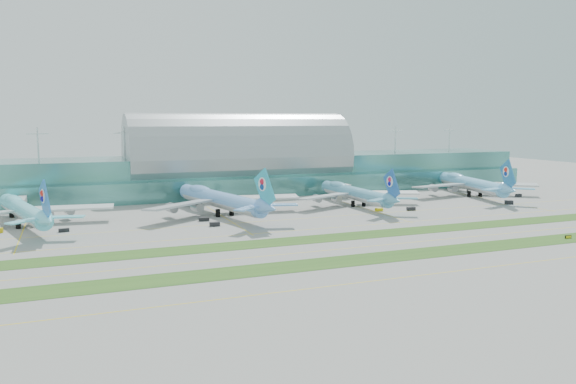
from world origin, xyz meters
name	(u,v)px	position (x,y,z in m)	size (l,w,h in m)	color
ground	(347,238)	(0.00, 0.00, 0.00)	(700.00, 700.00, 0.00)	gray
terminal	(239,166)	(0.01, 128.79, 14.23)	(340.00, 69.10, 36.00)	#3D7A75
grass_strip_near	(392,256)	(0.00, -28.00, 0.04)	(420.00, 12.00, 0.08)	#2D591E
grass_strip_far	(345,237)	(0.00, 2.00, 0.04)	(420.00, 12.00, 0.08)	#2D591E
taxiline_a	(433,274)	(0.00, -48.00, 0.01)	(420.00, 0.35, 0.01)	yellow
taxiline_b	(368,246)	(0.00, -14.00, 0.01)	(420.00, 0.35, 0.01)	yellow
taxiline_c	(325,228)	(0.00, 18.00, 0.01)	(420.00, 0.35, 0.01)	yellow
taxiline_d	(302,218)	(0.00, 40.00, 0.01)	(420.00, 0.35, 0.01)	yellow
airliner_a	(23,209)	(-103.27, 63.33, 6.33)	(63.35, 73.27, 20.52)	#6EE0F3
airliner_b	(219,198)	(-28.52, 61.25, 6.87)	(69.42, 80.03, 22.27)	#6DA8F0
airliner_c	(354,192)	(36.47, 63.54, 6.08)	(63.09, 71.49, 19.70)	#59A5C5
airliner_d	(471,183)	(109.45, 71.00, 6.67)	(67.75, 77.96, 21.62)	#6FC1F5
gse_b	(64,230)	(-89.40, 45.92, 0.62)	(3.56, 1.49, 1.25)	black
gse_c	(215,224)	(-36.69, 36.92, 0.78)	(3.74, 1.92, 1.56)	black
gse_d	(204,219)	(-37.98, 48.94, 0.73)	(3.96, 2.04, 1.47)	black
gse_e	(379,210)	(38.72, 44.67, 0.64)	(3.25, 1.74, 1.27)	yellow
gse_f	(411,209)	(52.84, 41.18, 0.76)	(3.79, 1.66, 1.52)	black
gse_g	(509,202)	(106.20, 39.66, 0.91)	(3.47, 2.06, 1.81)	black
gse_h	(518,195)	(129.12, 57.62, 0.77)	(3.57, 1.74, 1.55)	black
taxiway_sign_east	(568,237)	(68.53, -28.29, 0.57)	(2.72, 0.38, 1.15)	black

